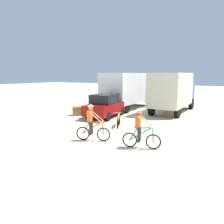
{
  "coord_description": "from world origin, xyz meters",
  "views": [
    {
      "loc": [
        7.06,
        -7.28,
        3.26
      ],
      "look_at": [
        0.59,
        3.66,
        1.1
      ],
      "focal_mm": 35.97,
      "sensor_mm": 36.0,
      "label": 1
    }
  ],
  "objects_px": {
    "sedan_parked": "(106,106)",
    "box_truck_avon_van": "(128,89)",
    "supply_crate": "(78,111)",
    "box_truck_cream_rv": "(173,91)",
    "cyclist_orange_shirt": "(92,124)",
    "bicycle_spare": "(119,120)",
    "cyclist_cowboy_hat": "(140,130)"
  },
  "relations": [
    {
      "from": "sedan_parked",
      "to": "box_truck_avon_van",
      "type": "bearing_deg",
      "value": 95.27
    },
    {
      "from": "box_truck_avon_van",
      "to": "supply_crate",
      "type": "relative_size",
      "value": 7.61
    },
    {
      "from": "box_truck_cream_rv",
      "to": "cyclist_orange_shirt",
      "type": "relative_size",
      "value": 3.71
    },
    {
      "from": "box_truck_avon_van",
      "to": "supply_crate",
      "type": "xyz_separation_m",
      "value": [
        -1.85,
        -5.13,
        -1.53
      ]
    },
    {
      "from": "bicycle_spare",
      "to": "supply_crate",
      "type": "height_order",
      "value": "bicycle_spare"
    },
    {
      "from": "sedan_parked",
      "to": "supply_crate",
      "type": "height_order",
      "value": "sedan_parked"
    },
    {
      "from": "box_truck_cream_rv",
      "to": "supply_crate",
      "type": "distance_m",
      "value": 8.17
    },
    {
      "from": "sedan_parked",
      "to": "cyclist_orange_shirt",
      "type": "distance_m",
      "value": 6.18
    },
    {
      "from": "cyclist_cowboy_hat",
      "to": "box_truck_avon_van",
      "type": "bearing_deg",
      "value": 119.3
    },
    {
      "from": "box_truck_cream_rv",
      "to": "bicycle_spare",
      "type": "bearing_deg",
      "value": -101.23
    },
    {
      "from": "sedan_parked",
      "to": "supply_crate",
      "type": "relative_size",
      "value": 4.88
    },
    {
      "from": "cyclist_orange_shirt",
      "to": "bicycle_spare",
      "type": "xyz_separation_m",
      "value": [
        -0.32,
        3.31,
        -0.45
      ]
    },
    {
      "from": "sedan_parked",
      "to": "bicycle_spare",
      "type": "relative_size",
      "value": 2.71
    },
    {
      "from": "box_truck_avon_van",
      "to": "cyclist_orange_shirt",
      "type": "bearing_deg",
      "value": -72.92
    },
    {
      "from": "box_truck_avon_van",
      "to": "sedan_parked",
      "type": "xyz_separation_m",
      "value": [
        0.43,
        -4.65,
        -0.99
      ]
    },
    {
      "from": "supply_crate",
      "to": "sedan_parked",
      "type": "bearing_deg",
      "value": 11.93
    },
    {
      "from": "sedan_parked",
      "to": "cyclist_orange_shirt",
      "type": "height_order",
      "value": "cyclist_orange_shirt"
    },
    {
      "from": "bicycle_spare",
      "to": "supply_crate",
      "type": "distance_m",
      "value": 4.99
    },
    {
      "from": "box_truck_cream_rv",
      "to": "supply_crate",
      "type": "height_order",
      "value": "box_truck_cream_rv"
    },
    {
      "from": "box_truck_cream_rv",
      "to": "cyclist_cowboy_hat",
      "type": "height_order",
      "value": "box_truck_cream_rv"
    },
    {
      "from": "cyclist_orange_shirt",
      "to": "bicycle_spare",
      "type": "height_order",
      "value": "cyclist_orange_shirt"
    },
    {
      "from": "box_truck_cream_rv",
      "to": "sedan_parked",
      "type": "relative_size",
      "value": 1.55
    },
    {
      "from": "box_truck_cream_rv",
      "to": "bicycle_spare",
      "type": "relative_size",
      "value": 4.19
    },
    {
      "from": "bicycle_spare",
      "to": "supply_crate",
      "type": "xyz_separation_m",
      "value": [
        -4.67,
        1.77,
        -0.06
      ]
    },
    {
      "from": "box_truck_cream_rv",
      "to": "supply_crate",
      "type": "xyz_separation_m",
      "value": [
        -6.06,
        -5.26,
        -1.53
      ]
    },
    {
      "from": "cyclist_orange_shirt",
      "to": "supply_crate",
      "type": "height_order",
      "value": "cyclist_orange_shirt"
    },
    {
      "from": "box_truck_cream_rv",
      "to": "cyclist_cowboy_hat",
      "type": "distance_m",
      "value": 10.35
    },
    {
      "from": "box_truck_cream_rv",
      "to": "cyclist_orange_shirt",
      "type": "height_order",
      "value": "box_truck_cream_rv"
    },
    {
      "from": "supply_crate",
      "to": "box_truck_cream_rv",
      "type": "bearing_deg",
      "value": 40.94
    },
    {
      "from": "box_truck_avon_van",
      "to": "sedan_parked",
      "type": "distance_m",
      "value": 4.77
    },
    {
      "from": "cyclist_orange_shirt",
      "to": "supply_crate",
      "type": "bearing_deg",
      "value": 134.48
    },
    {
      "from": "box_truck_cream_rv",
      "to": "cyclist_cowboy_hat",
      "type": "xyz_separation_m",
      "value": [
        1.43,
        -10.19,
        -1.03
      ]
    }
  ]
}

